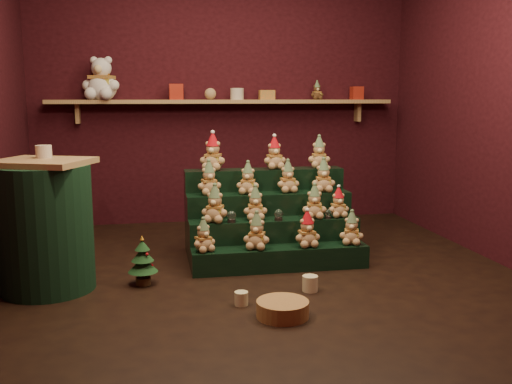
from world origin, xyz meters
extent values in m
plane|color=black|center=(0.00, 0.00, 0.00)|extent=(4.00, 4.00, 0.00)
cube|color=black|center=(0.00, 2.05, 1.40)|extent=(4.00, 0.10, 2.80)
cube|color=black|center=(0.00, -2.05, 1.40)|extent=(4.00, 0.10, 2.80)
cube|color=black|center=(2.05, 0.00, 1.40)|extent=(0.10, 4.00, 2.80)
cube|color=tan|center=(0.00, 1.87, 1.30)|extent=(3.60, 0.26, 0.04)
cube|color=tan|center=(-1.50, 1.94, 1.18)|extent=(0.04, 0.12, 0.20)
cube|color=tan|center=(1.50, 1.94, 1.18)|extent=(0.04, 0.12, 0.20)
cube|color=black|center=(0.20, 0.09, 0.09)|extent=(1.40, 0.22, 0.18)
cube|color=black|center=(0.20, 0.31, 0.18)|extent=(1.40, 0.22, 0.36)
cube|color=black|center=(0.20, 0.53, 0.27)|extent=(1.40, 0.22, 0.54)
cube|color=black|center=(0.20, 0.75, 0.36)|extent=(1.40, 0.22, 0.72)
cylinder|color=black|center=(-0.16, 0.25, 0.37)|extent=(0.07, 0.07, 0.03)
sphere|color=white|center=(-0.16, 0.25, 0.42)|extent=(0.07, 0.07, 0.07)
cylinder|color=black|center=(0.22, 0.25, 0.37)|extent=(0.06, 0.06, 0.03)
sphere|color=white|center=(0.22, 0.25, 0.42)|extent=(0.07, 0.07, 0.07)
cylinder|color=black|center=(0.64, 0.25, 0.37)|extent=(0.05, 0.05, 0.02)
sphere|color=white|center=(0.64, 0.25, 0.41)|extent=(0.06, 0.06, 0.06)
cube|color=tan|center=(-1.52, -0.07, 0.91)|extent=(0.75, 0.69, 0.04)
cylinder|color=black|center=(-1.52, -0.07, 0.44)|extent=(0.64, 0.64, 0.89)
cylinder|color=beige|center=(-1.52, 0.03, 0.97)|extent=(0.11, 0.11, 0.09)
cylinder|color=#402C16|center=(-0.86, -0.09, 0.03)|extent=(0.11, 0.11, 0.05)
cone|color=#143716|center=(-0.86, -0.09, 0.15)|extent=(0.22, 0.22, 0.11)
cone|color=#143716|center=(-0.86, -0.09, 0.23)|extent=(0.16, 0.16, 0.10)
cone|color=#143716|center=(-0.86, -0.09, 0.30)|extent=(0.11, 0.11, 0.08)
cone|color=orange|center=(-0.86, -0.09, 0.35)|extent=(0.03, 0.03, 0.03)
cylinder|color=beige|center=(-0.23, -0.63, 0.05)|extent=(0.09, 0.09, 0.09)
cylinder|color=beige|center=(0.29, -0.45, 0.06)|extent=(0.11, 0.11, 0.11)
cylinder|color=#A67C43|center=(-0.01, -0.88, 0.05)|extent=(0.34, 0.34, 0.10)
cube|color=#B02C1B|center=(-0.50, 1.85, 1.40)|extent=(0.14, 0.14, 0.16)
cylinder|color=beige|center=(0.13, 1.85, 1.38)|extent=(0.14, 0.14, 0.12)
cube|color=#B02C1B|center=(1.45, 1.85, 1.39)|extent=(0.12, 0.12, 0.14)
sphere|color=tan|center=(-0.15, 1.85, 1.38)|extent=(0.12, 0.12, 0.12)
cube|color=orange|center=(0.45, 1.85, 1.37)|extent=(0.16, 0.10, 0.10)
camera|label=1|loc=(-0.78, -4.15, 1.34)|focal=40.00mm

